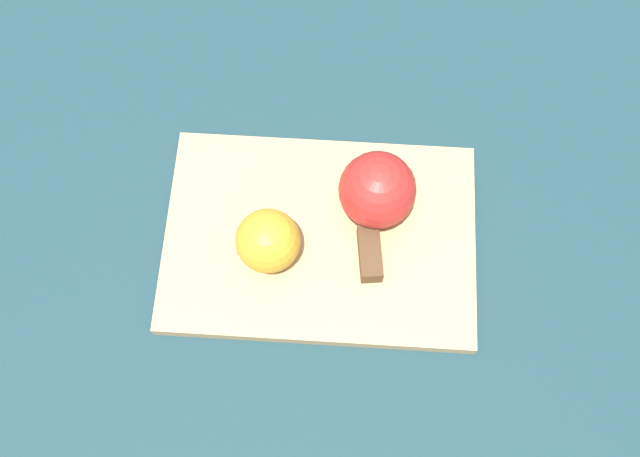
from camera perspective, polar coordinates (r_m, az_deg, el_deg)
ground_plane at (r=0.86m, az=-0.00°, el=-0.92°), size 4.00×4.00×0.00m
cutting_board at (r=0.86m, az=-0.00°, el=-0.72°), size 0.36×0.25×0.02m
apple_half_left at (r=0.81m, az=-4.01°, el=-0.94°), size 0.07×0.07×0.07m
apple_half_right at (r=0.82m, az=4.40°, el=2.93°), size 0.09×0.09×0.09m
knife at (r=0.83m, az=3.77°, el=-1.51°), size 0.04×0.15×0.02m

